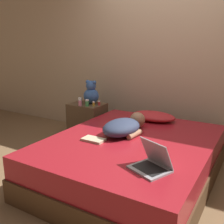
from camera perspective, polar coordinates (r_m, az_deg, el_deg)
name	(u,v)px	position (r m, az deg, el deg)	size (l,w,h in m)	color
ground_plane	(131,178)	(2.95, 4.17, -14.19)	(12.00, 12.00, 0.00)	brown
wall_back	(175,53)	(3.78, 13.49, 12.47)	(8.00, 0.06, 2.60)	tan
bed	(131,159)	(2.85, 4.26, -10.19)	(1.61, 2.00, 0.46)	#4C331E
nightstand	(87,122)	(3.97, -5.36, -2.09)	(0.50, 0.39, 0.55)	brown
pillow	(153,116)	(3.42, 8.99, -0.89)	(0.57, 0.36, 0.11)	red
person_lying	(125,126)	(2.88, 2.76, -3.09)	(0.39, 0.69, 0.18)	#2D3851
laptop	(152,163)	(2.13, 8.72, -10.93)	(0.36, 0.34, 0.24)	#9E9EA3
teddy_bear	(91,93)	(3.88, -4.55, 4.05)	(0.23, 0.23, 0.35)	#335693
bottle_red	(99,103)	(3.78, -2.83, 1.94)	(0.04, 0.04, 0.07)	#B72D2D
bottle_pink	(80,102)	(3.77, -6.98, 2.10)	(0.05, 0.05, 0.10)	pink
bottle_green	(87,103)	(3.74, -5.45, 1.99)	(0.05, 0.05, 0.10)	#3D8E4C
bottle_white	(80,101)	(3.89, -6.97, 2.44)	(0.05, 0.05, 0.10)	white
bottle_amber	(94,104)	(3.74, -4.02, 1.81)	(0.03, 0.03, 0.07)	gold
book	(93,140)	(2.70, -4.06, -6.01)	(0.23, 0.14, 0.02)	#C6B793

